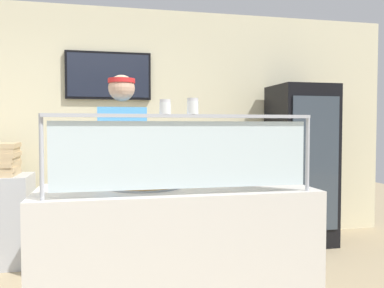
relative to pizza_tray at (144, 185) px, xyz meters
The scene contains 9 objects.
shop_rear_unit 2.12m from the pizza_tray, 84.72° to the left, with size 6.16×0.13×2.70m.
serving_counter 0.53m from the pizza_tray, 15.41° to the right, with size 1.76×0.73×0.95m, color silver.
sneeze_guard 0.49m from the pizza_tray, 60.99° to the right, with size 1.58×0.06×0.47m.
pizza_tray is the anchor object (origin of this frame).
pizza_server 0.06m from the pizza_tray, 157.89° to the right, with size 0.07×0.28×0.01m, color #ADAFB7.
parmesan_shaker 0.61m from the pizza_tray, 76.18° to the right, with size 0.07×0.07×0.08m.
pepper_flake_shaker 0.66m from the pizza_tray, 55.20° to the right, with size 0.07×0.07×0.09m.
worker_figure 0.64m from the pizza_tray, 99.81° to the left, with size 0.41×0.50×1.76m.
drink_fridge 2.56m from the pizza_tray, 39.43° to the left, with size 0.65×0.67×1.82m.
Camera 1 is at (0.43, -2.19, 1.35)m, focal length 37.38 mm.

